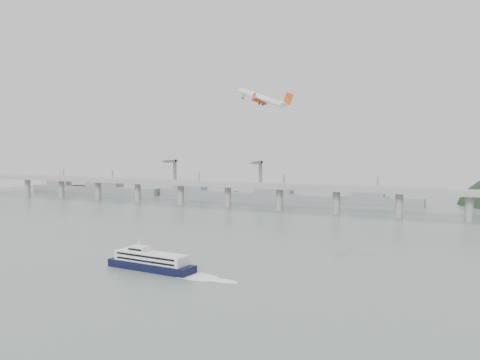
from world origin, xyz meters
The scene contains 5 objects.
ground centered at (0.00, 0.00, 0.00)m, with size 900.00×900.00×0.00m, color slate.
bridge centered at (-1.15, 200.00, 17.65)m, with size 800.00×22.00×23.90m.
distant_fleet centered at (-155.36, 265.08, 6.22)m, with size 453.00×60.90×40.00m.
ferry centered at (-7.61, -23.36, 3.65)m, with size 71.41×16.68×13.46m.
airliner centered at (2.25, 83.91, 85.27)m, with size 39.29×35.49×15.75m.
Camera 1 is at (124.41, -210.76, 55.72)m, focal length 38.00 mm.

